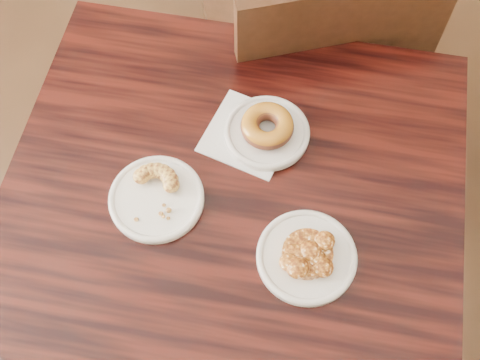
# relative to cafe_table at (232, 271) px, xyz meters

# --- Properties ---
(room_walls) EXTENTS (5.02, 5.02, 2.80)m
(room_walls) POSITION_rel_cafe_table_xyz_m (0.00, -0.27, 1.02)
(room_walls) COLOR #C4AD8E
(room_walls) RESTS_ON floor
(cafe_table) EXTENTS (0.88, 0.88, 0.75)m
(cafe_table) POSITION_rel_cafe_table_xyz_m (0.00, 0.00, 0.00)
(cafe_table) COLOR black
(cafe_table) RESTS_ON floor
(chair_far) EXTENTS (0.64, 0.64, 0.90)m
(chair_far) POSITION_rel_cafe_table_xyz_m (0.11, 0.61, 0.08)
(chair_far) COLOR black
(chair_far) RESTS_ON floor
(napkin) EXTENTS (0.19, 0.19, 0.00)m
(napkin) POSITION_rel_cafe_table_xyz_m (0.02, 0.15, 0.38)
(napkin) COLOR silver
(napkin) RESTS_ON cafe_table
(plate_donut) EXTENTS (0.16, 0.16, 0.01)m
(plate_donut) POSITION_rel_cafe_table_xyz_m (0.05, 0.15, 0.38)
(plate_donut) COLOR silver
(plate_donut) RESTS_ON napkin
(plate_cruller) EXTENTS (0.17, 0.17, 0.01)m
(plate_cruller) POSITION_rel_cafe_table_xyz_m (-0.13, -0.01, 0.38)
(plate_cruller) COLOR white
(plate_cruller) RESTS_ON cafe_table
(plate_fritter) EXTENTS (0.17, 0.17, 0.01)m
(plate_fritter) POSITION_rel_cafe_table_xyz_m (0.15, -0.08, 0.38)
(plate_fritter) COLOR silver
(plate_fritter) RESTS_ON cafe_table
(glazed_donut) EXTENTS (0.10, 0.10, 0.04)m
(glazed_donut) POSITION_rel_cafe_table_xyz_m (0.05, 0.15, 0.41)
(glazed_donut) COLOR #975D16
(glazed_donut) RESTS_ON plate_donut
(apple_fritter) EXTENTS (0.12, 0.12, 0.03)m
(apple_fritter) POSITION_rel_cafe_table_xyz_m (0.15, -0.08, 0.40)
(apple_fritter) COLOR #421907
(apple_fritter) RESTS_ON plate_fritter
(cruller_fragment) EXTENTS (0.10, 0.10, 0.03)m
(cruller_fragment) POSITION_rel_cafe_table_xyz_m (-0.13, -0.01, 0.40)
(cruller_fragment) COLOR #5D2C12
(cruller_fragment) RESTS_ON plate_cruller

